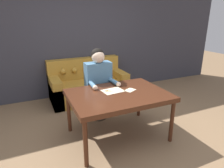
{
  "coord_description": "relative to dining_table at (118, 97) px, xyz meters",
  "views": [
    {
      "loc": [
        -1.23,
        -2.33,
        1.81
      ],
      "look_at": [
        -0.05,
        0.3,
        0.83
      ],
      "focal_mm": 32.0,
      "sensor_mm": 36.0,
      "label": 1
    }
  ],
  "objects": [
    {
      "name": "person",
      "position": [
        -0.07,
        0.66,
        0.02
      ],
      "size": [
        0.48,
        0.58,
        1.3
      ],
      "color": "#33281E",
      "rests_on": "ground_plane"
    },
    {
      "name": "scissors",
      "position": [
        -0.09,
        0.12,
        0.07
      ],
      "size": [
        0.21,
        0.18,
        0.01
      ],
      "color": "silver",
      "rests_on": "dining_table"
    },
    {
      "name": "pattern_paper_offcut",
      "position": [
        0.22,
        0.04,
        0.07
      ],
      "size": [
        0.21,
        0.19,
        0.0
      ],
      "color": "beige",
      "rests_on": "dining_table"
    },
    {
      "name": "couch",
      "position": [
        0.04,
        1.67,
        -0.34
      ],
      "size": [
        1.67,
        0.84,
        0.9
      ],
      "color": "#B7842D",
      "rests_on": "ground_plane"
    },
    {
      "name": "pattern_paper_main",
      "position": [
        -0.03,
        0.12,
        0.07
      ],
      "size": [
        0.34,
        0.27,
        0.0
      ],
      "color": "beige",
      "rests_on": "dining_table"
    },
    {
      "name": "dining_table",
      "position": [
        0.0,
        0.0,
        0.0
      ],
      "size": [
        1.45,
        1.04,
        0.73
      ],
      "color": "#472314",
      "rests_on": "ground_plane"
    },
    {
      "name": "ground_plane",
      "position": [
        0.01,
        -0.14,
        -0.66
      ],
      "size": [
        16.0,
        16.0,
        0.0
      ],
      "primitive_type": "plane",
      "color": "#846647"
    },
    {
      "name": "wall_back",
      "position": [
        0.01,
        2.08,
        0.64
      ],
      "size": [
        8.0,
        0.06,
        2.6
      ],
      "color": "#383842",
      "rests_on": "ground_plane"
    }
  ]
}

